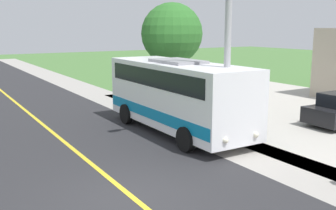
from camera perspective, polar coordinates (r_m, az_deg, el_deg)
ground_plane at (r=10.52m, az=-5.28°, el=-13.03°), size 120.00×120.00×0.00m
road_surface at (r=10.52m, az=-5.28°, el=-13.01°), size 8.00×100.00×0.01m
sidewalk at (r=13.46m, az=15.22°, el=-7.90°), size 2.40×100.00×0.01m
road_centre_line at (r=10.52m, az=-5.28°, el=-12.99°), size 0.16×100.00×0.00m
shuttle_bus_front at (r=16.26m, az=1.39°, el=1.77°), size 2.67×7.93×3.02m
street_light_pole at (r=14.23m, az=8.23°, el=10.21°), size 1.97×0.24×7.39m
tree_curbside at (r=21.90m, az=0.57°, el=10.18°), size 3.36×3.36×5.65m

